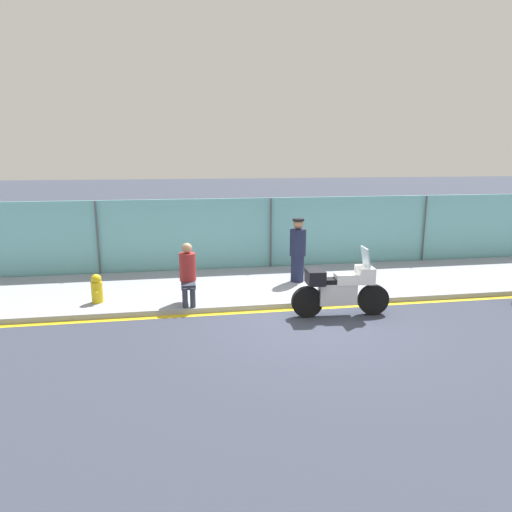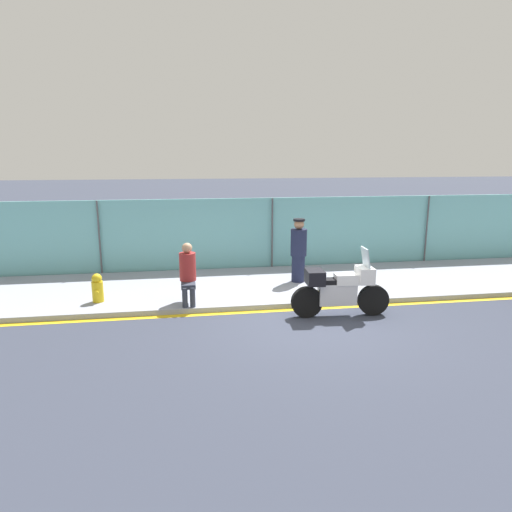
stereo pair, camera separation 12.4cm
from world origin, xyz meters
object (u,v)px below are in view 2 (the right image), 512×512
object	(u,v)px
motorcycle	(340,289)
person_seated_on_curb	(188,270)
officer_standing	(299,250)
fire_hydrant	(97,288)

from	to	relation	value
motorcycle	person_seated_on_curb	world-z (taller)	motorcycle
officer_standing	fire_hydrant	size ratio (longest dim) A/B	2.54
motorcycle	person_seated_on_curb	distance (m)	3.38
motorcycle	officer_standing	size ratio (longest dim) A/B	1.28
motorcycle	fire_hydrant	xyz separation A→B (m)	(-5.21, 1.45, -0.16)
officer_standing	person_seated_on_curb	xyz separation A→B (m)	(-2.88, -1.29, -0.09)
person_seated_on_curb	fire_hydrant	size ratio (longest dim) A/B	2.06
motorcycle	fire_hydrant	world-z (taller)	motorcycle
officer_standing	person_seated_on_curb	size ratio (longest dim) A/B	1.23
officer_standing	fire_hydrant	bearing A→B (deg)	-169.04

